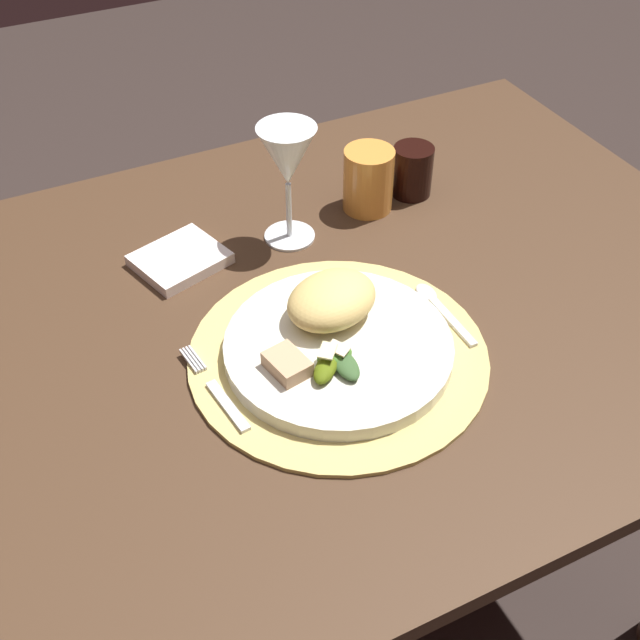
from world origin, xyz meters
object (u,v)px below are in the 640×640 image
Objects in this scene: spoon at (437,304)px; napkin at (180,259)px; dark_tumbler at (412,171)px; amber_tumbler at (368,180)px; dinner_plate at (338,348)px; dining_table at (283,405)px; fork at (217,392)px; wine_glass at (287,160)px.

napkin is at bearing 138.47° from spoon.
napkin is 1.46× the size of dark_tumbler.
dark_tumbler is at bearing 3.12° from amber_tumbler.
dinner_plate is at bearing -171.79° from spoon.
dining_table is 0.40m from dark_tumbler.
spoon is at bearing 3.48° from fork.
amber_tumbler is at bearing 82.76° from spoon.
wine_glass reaches higher than dark_tumbler.
amber_tumbler reaches higher than dark_tumbler.
dark_tumbler is (0.21, 0.02, -0.09)m from wine_glass.
dinner_plate is 2.90× the size of amber_tumbler.
dining_table is 0.35m from amber_tumbler.
spoon reaches higher than fork.
dinner_plate reaches higher than spoon.
dark_tumbler reaches higher than spoon.
amber_tumbler is (0.14, 0.02, -0.08)m from wine_glass.
amber_tumbler is at bearing 7.66° from wine_glass.
dark_tumbler reaches higher than fork.
dinner_plate is 0.16m from spoon.
dining_table is 0.23m from fork.
spoon is 1.67× the size of dark_tumbler.
spoon is 0.28m from wine_glass.
amber_tumbler reaches higher than dinner_plate.
fork is 0.31m from spoon.
dark_tumbler is (0.08, 0.00, -0.01)m from amber_tumbler.
dark_tumbler is at bearing 30.39° from dining_table.
fork is (-0.12, -0.09, 0.17)m from dining_table.
dining_table is 11.59× the size of napkin.
dinner_plate is at bearing -1.28° from fork.
dark_tumbler is (0.38, 0.01, 0.03)m from napkin.
napkin is at bearing -178.30° from amber_tumbler.
fork is (-0.15, 0.00, -0.01)m from dinner_plate.
amber_tumbler reaches higher than dining_table.
napkin is 0.30m from amber_tumbler.
wine_glass is at bearing 114.96° from spoon.
wine_glass is 2.24× the size of dark_tumbler.
spoon is at bearing -113.76° from dark_tumbler.
dining_table is at bearing 37.87° from fork.
fork is 1.35× the size of napkin.
amber_tumbler is at bearing 37.80° from fork.
dark_tumbler is at bearing 2.00° from napkin.
spoon is at bearing 8.21° from dinner_plate.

